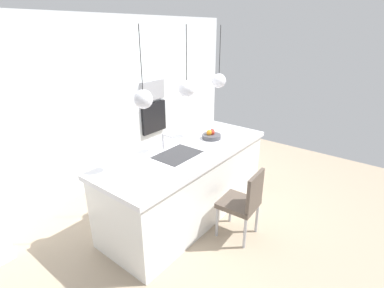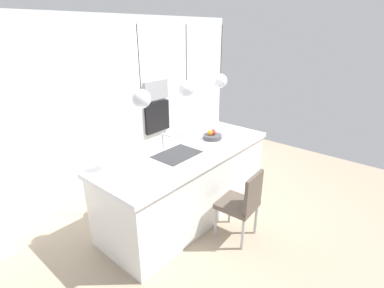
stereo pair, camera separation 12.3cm
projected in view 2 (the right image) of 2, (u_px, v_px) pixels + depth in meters
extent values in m
plane|color=tan|center=(187.00, 212.00, 4.01)|extent=(6.60, 6.60, 0.00)
cube|color=white|center=(108.00, 103.00, 4.51)|extent=(6.00, 0.10, 2.60)
cube|color=white|center=(187.00, 185.00, 3.84)|extent=(2.42, 0.90, 0.90)
cube|color=white|center=(187.00, 152.00, 3.67)|extent=(2.48, 0.96, 0.06)
cube|color=#2D2D30|center=(177.00, 155.00, 3.52)|extent=(0.56, 0.40, 0.02)
cylinder|color=silver|center=(163.00, 142.00, 3.62)|extent=(0.02, 0.02, 0.22)
cylinder|color=silver|center=(167.00, 136.00, 3.54)|extent=(0.02, 0.16, 0.02)
cylinder|color=#4C4C51|center=(212.00, 137.00, 4.01)|extent=(0.27, 0.27, 0.06)
sphere|color=#B22D1E|center=(210.00, 133.00, 4.00)|extent=(0.08, 0.08, 0.08)
sphere|color=#B22D1E|center=(213.00, 133.00, 3.99)|extent=(0.07, 0.07, 0.07)
sphere|color=red|center=(213.00, 132.00, 4.04)|extent=(0.07, 0.07, 0.07)
sphere|color=orange|center=(210.00, 133.00, 3.98)|extent=(0.08, 0.08, 0.08)
cube|color=#9E9EA3|center=(156.00, 90.00, 5.12)|extent=(0.54, 0.08, 0.34)
cube|color=black|center=(157.00, 117.00, 5.31)|extent=(0.56, 0.08, 0.56)
cube|color=brown|center=(237.00, 204.00, 3.42)|extent=(0.44, 0.45, 0.06)
cube|color=brown|center=(254.00, 192.00, 3.22)|extent=(0.39, 0.06, 0.42)
cylinder|color=#B2B2B7|center=(230.00, 209.00, 3.74)|extent=(0.04, 0.04, 0.41)
cylinder|color=#B2B2B7|center=(215.00, 222.00, 3.48)|extent=(0.04, 0.04, 0.41)
cylinder|color=#B2B2B7|center=(256.00, 219.00, 3.54)|extent=(0.04, 0.04, 0.41)
cylinder|color=#B2B2B7|center=(243.00, 234.00, 3.28)|extent=(0.04, 0.04, 0.41)
sphere|color=silver|center=(141.00, 99.00, 2.87)|extent=(0.19, 0.19, 0.19)
cylinder|color=black|center=(139.00, 58.00, 2.72)|extent=(0.01, 0.01, 0.60)
sphere|color=silver|center=(187.00, 89.00, 3.36)|extent=(0.19, 0.19, 0.19)
cylinder|color=black|center=(186.00, 53.00, 3.21)|extent=(0.01, 0.01, 0.60)
sphere|color=silver|center=(220.00, 81.00, 3.85)|extent=(0.19, 0.19, 0.19)
cylinder|color=black|center=(221.00, 50.00, 3.70)|extent=(0.01, 0.01, 0.60)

